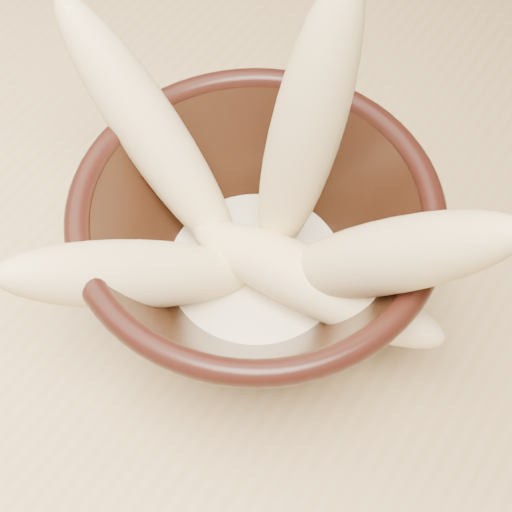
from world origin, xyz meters
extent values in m
cylinder|color=tan|center=(-0.54, 0.34, 0.35)|extent=(0.05, 0.05, 0.71)
cylinder|color=black|center=(-0.20, 0.01, 0.76)|extent=(0.09, 0.09, 0.01)
cylinder|color=black|center=(-0.20, 0.01, 0.78)|extent=(0.09, 0.09, 0.01)
torus|color=black|center=(-0.20, 0.01, 0.86)|extent=(0.21, 0.21, 0.01)
cylinder|color=beige|center=(-0.20, 0.01, 0.79)|extent=(0.12, 0.12, 0.02)
ellipsoid|color=#EDD08C|center=(-0.19, 0.04, 0.89)|extent=(0.06, 0.09, 0.20)
ellipsoid|color=#EDD08C|center=(-0.29, 0.02, 0.86)|extent=(0.17, 0.07, 0.15)
ellipsoid|color=#EDD08C|center=(-0.13, 0.01, 0.87)|extent=(0.15, 0.04, 0.17)
ellipsoid|color=#EDD08C|center=(-0.16, 0.00, 0.82)|extent=(0.17, 0.05, 0.05)
ellipsoid|color=#EDD08C|center=(-0.24, -0.05, 0.84)|extent=(0.12, 0.15, 0.12)
camera|label=1|loc=(-0.07, -0.19, 1.18)|focal=50.00mm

